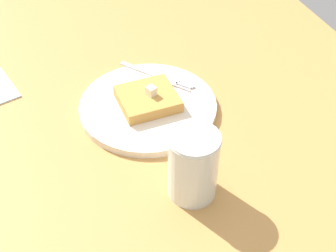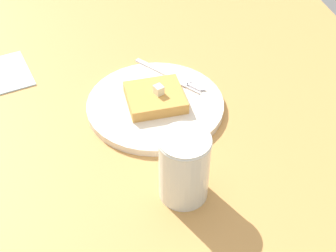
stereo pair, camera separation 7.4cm
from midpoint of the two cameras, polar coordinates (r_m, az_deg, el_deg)
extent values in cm
cube|color=#BC8545|center=(85.78, -9.26, 1.49)|extent=(106.91, 106.91, 2.07)
cylinder|color=silver|center=(83.72, -4.98, 2.30)|extent=(24.52, 24.52, 1.35)
torus|color=navy|center=(83.54, -4.99, 2.45)|extent=(24.52, 24.52, 0.80)
cube|color=#CA8E41|center=(82.63, -5.05, 3.21)|extent=(9.53, 10.23, 2.08)
cube|color=#EFE8C5|center=(81.35, -4.67, 4.18)|extent=(2.03, 1.94, 1.61)
cube|color=silver|center=(90.93, -5.48, 6.66)|extent=(8.33, 7.00, 0.36)
cube|color=silver|center=(87.92, -2.06, 5.42)|extent=(3.56, 3.47, 0.36)
cube|color=silver|center=(87.19, -0.10, 5.09)|extent=(2.69, 2.26, 0.36)
cube|color=silver|center=(86.82, -0.29, 4.90)|extent=(2.69, 2.26, 0.36)
cube|color=silver|center=(86.45, -0.48, 4.71)|extent=(2.69, 2.26, 0.36)
cube|color=silver|center=(86.08, -0.67, 4.52)|extent=(2.69, 2.26, 0.36)
cylinder|color=#582710|center=(68.25, -0.09, -6.35)|extent=(6.68, 6.68, 6.21)
cylinder|color=silver|center=(66.42, -0.10, -4.96)|extent=(7.26, 7.26, 11.12)
torus|color=silver|center=(62.75, -0.10, -1.80)|extent=(7.47, 7.47, 0.50)
camera|label=1|loc=(0.04, -92.87, -2.62)|focal=50.00mm
camera|label=2|loc=(0.04, 87.13, 2.62)|focal=50.00mm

